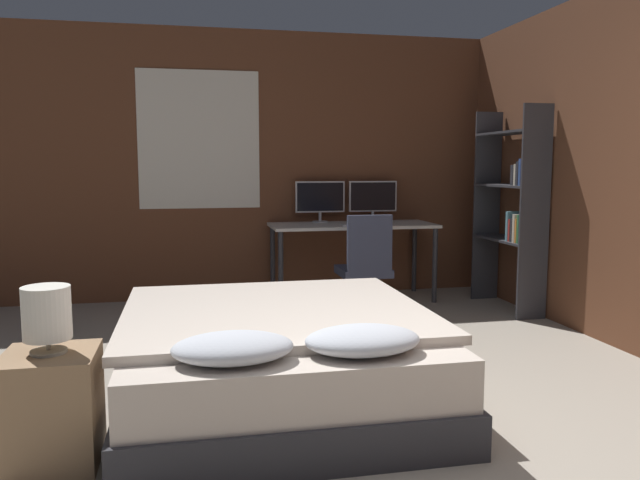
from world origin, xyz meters
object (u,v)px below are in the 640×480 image
at_px(desk, 352,232).
at_px(monitor_right, 373,198).
at_px(bed, 278,356).
at_px(nightstand, 52,409).
at_px(office_chair, 365,277).
at_px(bedside_lamp, 47,314).
at_px(bookshelf, 515,202).
at_px(computer_mouse, 385,224).
at_px(keyboard, 359,225).
at_px(monitor_left, 320,199).

bearing_deg(desk, monitor_right, 39.86).
distance_m(bed, nightstand, 1.24).
relative_size(bed, office_chair, 2.07).
height_order(bedside_lamp, bookshelf, bookshelf).
distance_m(computer_mouse, office_chair, 0.73).
xyz_separation_m(nightstand, computer_mouse, (2.49, 2.88, 0.53)).
bearing_deg(keyboard, office_chair, -98.60).
height_order(monitor_right, computer_mouse, monitor_right).
distance_m(nightstand, keyboard, 3.68).
relative_size(bed, keyboard, 5.56).
height_order(desk, monitor_left, monitor_left).
height_order(monitor_left, monitor_right, same).
bearing_deg(nightstand, bookshelf, 33.29).
distance_m(nightstand, computer_mouse, 3.84).
distance_m(monitor_right, keyboard, 0.59).
height_order(bedside_lamp, keyboard, bedside_lamp).
distance_m(desk, monitor_left, 0.49).
height_order(keyboard, bookshelf, bookshelf).
relative_size(desk, bookshelf, 0.87).
height_order(monitor_left, keyboard, monitor_left).
distance_m(bed, monitor_right, 3.22).
height_order(nightstand, desk, desk).
relative_size(monitor_right, computer_mouse, 7.29).
xyz_separation_m(monitor_right, bookshelf, (1.06, -1.00, 0.01)).
bearing_deg(monitor_left, bed, -106.61).
xyz_separation_m(monitor_right, keyboard, (-0.28, -0.47, -0.23)).
distance_m(desk, office_chair, 0.79).
distance_m(bedside_lamp, desk, 3.82).
distance_m(desk, bookshelf, 1.58).
distance_m(monitor_left, bookshelf, 1.91).
bearing_deg(bed, computer_mouse, 59.42).
relative_size(desk, office_chair, 1.76).
bearing_deg(bedside_lamp, bed, 26.03).
xyz_separation_m(bedside_lamp, desk, (2.23, 3.11, -0.01)).
height_order(nightstand, bedside_lamp, bedside_lamp).
distance_m(bed, desk, 2.83).
bearing_deg(monitor_right, bed, -116.53).
distance_m(desk, keyboard, 0.25).
bearing_deg(bed, bookshelf, 36.23).
xyz_separation_m(desk, keyboard, (-0.00, -0.23, 0.10)).
relative_size(nightstand, computer_mouse, 7.42).
xyz_separation_m(monitor_left, office_chair, (0.21, -0.95, -0.66)).
bearing_deg(desk, bedside_lamp, -125.62).
distance_m(nightstand, monitor_right, 4.25).
bearing_deg(bedside_lamp, monitor_left, 59.80).
height_order(monitor_right, bookshelf, bookshelf).
height_order(monitor_left, office_chair, monitor_left).
relative_size(bed, computer_mouse, 27.44).
distance_m(bed, computer_mouse, 2.76).
relative_size(nightstand, desk, 0.32).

